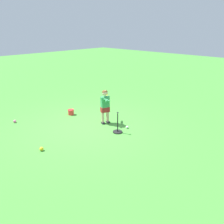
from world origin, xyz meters
name	(u,v)px	position (x,y,z in m)	size (l,w,h in m)	color
ground_plane	(87,126)	(0.00, 0.00, 0.00)	(40.00, 40.00, 0.00)	#479338
child_batter	(105,104)	(-0.58, 0.25, 0.65)	(0.49, 0.50, 1.08)	#232328
play_ball_behind_batter	(15,121)	(1.42, -1.86, 0.05)	(0.09, 0.09, 0.09)	pink
play_ball_near_batter	(127,127)	(-0.74, 1.02, 0.04)	(0.08, 0.08, 0.08)	white
play_ball_by_bucket	(42,149)	(1.77, 0.38, 0.05)	(0.10, 0.10, 0.10)	yellow
batting_tee	(118,129)	(-0.33, 1.01, 0.10)	(0.28, 0.28, 0.62)	black
toy_bucket	(71,112)	(-0.27, -1.15, 0.10)	(0.22, 0.22, 0.19)	red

